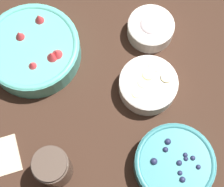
{
  "coord_description": "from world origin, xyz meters",
  "views": [
    {
      "loc": [
        0.06,
        -0.28,
        0.88
      ],
      "look_at": [
        0.1,
        0.01,
        0.05
      ],
      "focal_mm": 60.0,
      "sensor_mm": 36.0,
      "label": 1
    }
  ],
  "objects_px": {
    "bowl_strawberries": "(33,49)",
    "jar_chocolate": "(53,168)",
    "bowl_bananas": "(148,85)",
    "bowl_cream": "(151,28)",
    "bowl_blueberries": "(174,164)"
  },
  "relations": [
    {
      "from": "bowl_blueberries",
      "to": "bowl_bananas",
      "type": "xyz_separation_m",
      "value": [
        -0.03,
        0.2,
        -0.0
      ]
    },
    {
      "from": "bowl_strawberries",
      "to": "bowl_cream",
      "type": "height_order",
      "value": "bowl_strawberries"
    },
    {
      "from": "jar_chocolate",
      "to": "bowl_strawberries",
      "type": "bearing_deg",
      "value": 95.98
    },
    {
      "from": "bowl_strawberries",
      "to": "bowl_bananas",
      "type": "xyz_separation_m",
      "value": [
        0.27,
        -0.13,
        -0.01
      ]
    },
    {
      "from": "bowl_blueberries",
      "to": "bowl_cream",
      "type": "relative_size",
      "value": 1.52
    },
    {
      "from": "bowl_cream",
      "to": "jar_chocolate",
      "type": "distance_m",
      "value": 0.43
    },
    {
      "from": "bowl_strawberries",
      "to": "jar_chocolate",
      "type": "relative_size",
      "value": 2.24
    },
    {
      "from": "bowl_cream",
      "to": "bowl_blueberries",
      "type": "bearing_deg",
      "value": -90.23
    },
    {
      "from": "bowl_strawberries",
      "to": "jar_chocolate",
      "type": "distance_m",
      "value": 0.3
    },
    {
      "from": "bowl_blueberries",
      "to": "bowl_bananas",
      "type": "bearing_deg",
      "value": 98.31
    },
    {
      "from": "bowl_bananas",
      "to": "bowl_cream",
      "type": "bearing_deg",
      "value": 78.87
    },
    {
      "from": "bowl_bananas",
      "to": "bowl_cream",
      "type": "distance_m",
      "value": 0.16
    },
    {
      "from": "bowl_blueberries",
      "to": "bowl_bananas",
      "type": "distance_m",
      "value": 0.2
    },
    {
      "from": "bowl_cream",
      "to": "jar_chocolate",
      "type": "relative_size",
      "value": 1.12
    },
    {
      "from": "bowl_strawberries",
      "to": "bowl_blueberries",
      "type": "height_order",
      "value": "bowl_strawberries"
    }
  ]
}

